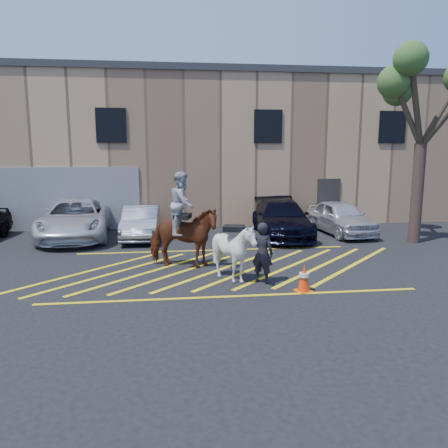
{
  "coord_description": "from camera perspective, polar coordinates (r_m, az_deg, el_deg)",
  "views": [
    {
      "loc": [
        -1.51,
        -12.99,
        3.59
      ],
      "look_at": [
        0.13,
        0.2,
        1.3
      ],
      "focal_mm": 35.0,
      "sensor_mm": 36.0,
      "label": 1
    }
  ],
  "objects": [
    {
      "name": "car_silver_sedan",
      "position": [
        18.06,
        -10.76,
        0.26
      ],
      "size": [
        1.45,
        4.01,
        1.31
      ],
      "primitive_type": "imported",
      "rotation": [
        0.0,
        0.0,
        -0.02
      ],
      "color": "gray",
      "rests_on": "ground"
    },
    {
      "name": "car_blue_suv",
      "position": [
        18.29,
        7.49,
        0.74
      ],
      "size": [
        2.51,
        5.26,
        1.48
      ],
      "primitive_type": "imported",
      "rotation": [
        0.0,
        0.0,
        -0.09
      ],
      "color": "black",
      "rests_on": "ground"
    },
    {
      "name": "warehouse",
      "position": [
        25.02,
        -3.72,
        9.91
      ],
      "size": [
        32.42,
        10.2,
        7.3
      ],
      "color": "tan",
      "rests_on": "ground"
    },
    {
      "name": "car_white_pickup",
      "position": [
        18.71,
        -18.83,
        0.62
      ],
      "size": [
        3.02,
        5.79,
        1.56
      ],
      "primitive_type": "imported",
      "rotation": [
        0.0,
        0.0,
        0.08
      ],
      "color": "silver",
      "rests_on": "ground"
    },
    {
      "name": "tree",
      "position": [
        18.34,
        24.72,
        15.5
      ],
      "size": [
        3.99,
        4.37,
        7.31
      ],
      "color": "#47332B",
      "rests_on": "ground"
    },
    {
      "name": "mounted_bay",
      "position": [
        13.28,
        -5.42,
        -0.72
      ],
      "size": [
        2.41,
        1.57,
        2.93
      ],
      "color": "brown",
      "rests_on": "ground"
    },
    {
      "name": "car_white_suv",
      "position": [
        19.27,
        14.98,
        0.84
      ],
      "size": [
        2.07,
        4.29,
        1.41
      ],
      "primitive_type": "imported",
      "rotation": [
        0.0,
        0.0,
        0.1
      ],
      "color": "silver",
      "rests_on": "ground"
    },
    {
      "name": "hatching_zone",
      "position": [
        13.27,
        -0.31,
        -5.89
      ],
      "size": [
        12.6,
        5.12,
        0.01
      ],
      "color": "yellow",
      "rests_on": "ground"
    },
    {
      "name": "traffic_cone",
      "position": [
        11.34,
        10.41,
        -6.92
      ],
      "size": [
        0.47,
        0.47,
        0.73
      ],
      "color": "orange",
      "rests_on": "ground"
    },
    {
      "name": "saddled_white",
      "position": [
        11.91,
        1.29,
        -3.6
      ],
      "size": [
        1.66,
        1.79,
        1.66
      ],
      "color": "silver",
      "rests_on": "ground"
    },
    {
      "name": "handler",
      "position": [
        11.81,
        5.03,
        -3.77
      ],
      "size": [
        0.73,
        0.68,
        1.66
      ],
      "primitive_type": "imported",
      "rotation": [
        0.0,
        0.0,
        2.52
      ],
      "color": "black",
      "rests_on": "ground"
    },
    {
      "name": "ground",
      "position": [
        13.56,
        -0.46,
        -5.58
      ],
      "size": [
        90.0,
        90.0,
        0.0
      ],
      "primitive_type": "plane",
      "color": "black",
      "rests_on": "ground"
    }
  ]
}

